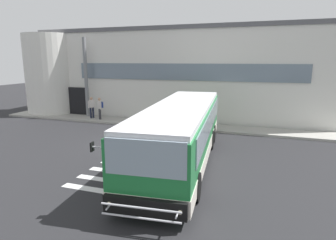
{
  "coord_description": "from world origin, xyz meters",
  "views": [
    {
      "loc": [
        6.84,
        -14.38,
        4.68
      ],
      "look_at": [
        1.98,
        -0.09,
        1.5
      ],
      "focal_mm": 30.7,
      "sensor_mm": 36.0,
      "label": 1
    }
  ],
  "objects_px": {
    "safety_bollard_yellow": "(194,125)",
    "passenger_by_doorway": "(100,107)",
    "entry_support_column": "(86,78)",
    "passenger_near_column": "(92,106)",
    "bus_main_foreground": "(181,134)"
  },
  "relations": [
    {
      "from": "bus_main_foreground",
      "to": "passenger_near_column",
      "type": "bearing_deg",
      "value": 143.51
    },
    {
      "from": "entry_support_column",
      "to": "bus_main_foreground",
      "type": "relative_size",
      "value": 0.54
    },
    {
      "from": "bus_main_foreground",
      "to": "safety_bollard_yellow",
      "type": "xyz_separation_m",
      "value": [
        -0.8,
        5.72,
        -0.88
      ]
    },
    {
      "from": "bus_main_foreground",
      "to": "safety_bollard_yellow",
      "type": "bearing_deg",
      "value": 97.93
    },
    {
      "from": "bus_main_foreground",
      "to": "entry_support_column",
      "type": "bearing_deg",
      "value": 143.39
    },
    {
      "from": "passenger_near_column",
      "to": "safety_bollard_yellow",
      "type": "distance_m",
      "value": 8.62
    },
    {
      "from": "bus_main_foreground",
      "to": "safety_bollard_yellow",
      "type": "relative_size",
      "value": 12.92
    },
    {
      "from": "entry_support_column",
      "to": "passenger_by_doorway",
      "type": "xyz_separation_m",
      "value": [
        1.65,
        -0.78,
        -2.16
      ]
    },
    {
      "from": "bus_main_foreground",
      "to": "passenger_by_doorway",
      "type": "distance_m",
      "value": 10.82
    },
    {
      "from": "entry_support_column",
      "to": "safety_bollard_yellow",
      "type": "distance_m",
      "value": 9.9
    },
    {
      "from": "safety_bollard_yellow",
      "to": "passenger_by_doorway",
      "type": "bearing_deg",
      "value": 172.46
    },
    {
      "from": "passenger_by_doorway",
      "to": "entry_support_column",
      "type": "bearing_deg",
      "value": 154.52
    },
    {
      "from": "entry_support_column",
      "to": "safety_bollard_yellow",
      "type": "xyz_separation_m",
      "value": [
        9.32,
        -1.8,
        -2.82
      ]
    },
    {
      "from": "bus_main_foreground",
      "to": "safety_bollard_yellow",
      "type": "distance_m",
      "value": 5.84
    },
    {
      "from": "bus_main_foreground",
      "to": "passenger_by_doorway",
      "type": "relative_size",
      "value": 6.94
    }
  ]
}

